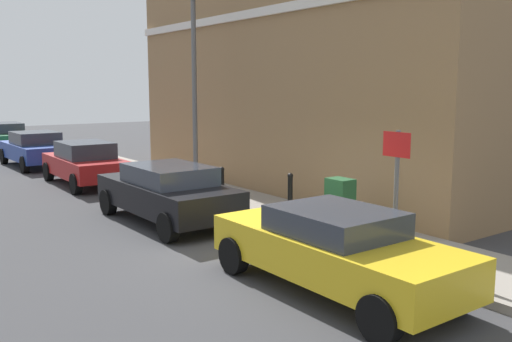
% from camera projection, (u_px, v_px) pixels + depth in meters
% --- Properties ---
extents(ground, '(80.00, 80.00, 0.00)m').
position_uv_depth(ground, '(261.00, 251.00, 10.91)').
color(ground, '#38383A').
extents(sidewalk, '(2.24, 30.00, 0.15)m').
position_uv_depth(sidewalk, '(199.00, 191.00, 16.91)').
color(sidewalk, gray).
rests_on(sidewalk, ground).
extents(corner_building, '(7.22, 13.70, 8.98)m').
position_uv_depth(corner_building, '(340.00, 47.00, 18.04)').
color(corner_building, olive).
rests_on(corner_building, ground).
extents(car_yellow, '(1.83, 4.39, 1.33)m').
position_uv_depth(car_yellow, '(335.00, 248.00, 8.69)').
color(car_yellow, gold).
rests_on(car_yellow, ground).
extents(car_black, '(1.91, 4.33, 1.39)m').
position_uv_depth(car_black, '(167.00, 192.00, 13.15)').
color(car_black, black).
rests_on(car_black, ground).
extents(car_red, '(1.84, 4.16, 1.43)m').
position_uv_depth(car_red, '(85.00, 163.00, 18.22)').
color(car_red, maroon).
rests_on(car_red, ground).
extents(car_blue, '(1.98, 4.33, 1.41)m').
position_uv_depth(car_blue, '(35.00, 148.00, 22.47)').
color(car_blue, navy).
rests_on(car_blue, ground).
extents(car_green, '(1.91, 4.50, 1.45)m').
position_uv_depth(car_green, '(4.00, 137.00, 27.58)').
color(car_green, '#195933').
rests_on(car_green, ground).
extents(utility_cabinet, '(0.46, 0.61, 1.15)m').
position_uv_depth(utility_cabinet, '(340.00, 208.00, 11.70)').
color(utility_cabinet, '#1E4C28').
rests_on(utility_cabinet, sidewalk).
extents(bollard_near_cabinet, '(0.14, 0.14, 1.04)m').
position_uv_depth(bollard_near_cabinet, '(290.00, 193.00, 13.17)').
color(bollard_near_cabinet, black).
rests_on(bollard_near_cabinet, sidewalk).
extents(bollard_far_kerb, '(0.14, 0.14, 1.04)m').
position_uv_depth(bollard_far_kerb, '(222.00, 186.00, 14.16)').
color(bollard_far_kerb, black).
rests_on(bollard_far_kerb, sidewalk).
extents(street_sign, '(0.08, 0.60, 2.30)m').
position_uv_depth(street_sign, '(396.00, 175.00, 9.78)').
color(street_sign, '#59595B').
rests_on(street_sign, sidewalk).
extents(lamppost, '(0.20, 0.44, 5.72)m').
position_uv_depth(lamppost, '(194.00, 83.00, 16.12)').
color(lamppost, '#59595B').
rests_on(lamppost, sidewalk).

